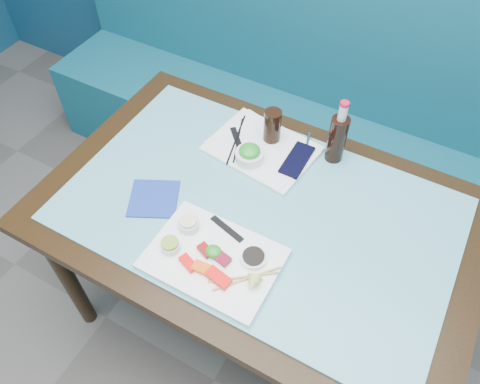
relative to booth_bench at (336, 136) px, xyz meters
The scene contains 34 objects.
booth_bench is the anchor object (origin of this frame).
dining_table 0.89m from the booth_bench, 90.00° to the right, with size 1.40×0.90×0.75m.
glass_top 0.92m from the booth_bench, 90.00° to the right, with size 1.22×0.76×0.01m, color #5AA5B4.
sashimi_plate 1.14m from the booth_bench, 91.36° to the right, with size 0.38×0.27×0.02m, color white.
salmon_left 1.20m from the booth_bench, 93.83° to the right, with size 0.06×0.03×0.01m, color #FF0C0A.
salmon_mid 1.20m from the booth_bench, 91.30° to the right, with size 0.07×0.03×0.02m, color #FF540A.
salmon_right 1.20m from the booth_bench, 88.76° to the right, with size 0.07×0.04×0.02m, color #FF0E0A.
tuna_left 1.15m from the booth_bench, 92.97° to the right, with size 0.05×0.03×0.02m, color maroon.
tuna_right 1.15m from the booth_bench, 90.03° to the right, with size 0.05×0.03×0.02m, color maroon.
seaweed_garnish 1.14m from the booth_bench, 91.64° to the right, with size 0.05×0.04×0.03m, color #25891F.
ramekin_wasabi 1.19m from the booth_bench, 97.73° to the right, with size 0.06×0.06×0.02m, color white.
wasabi_fill 1.20m from the booth_bench, 97.73° to the right, with size 0.05×0.05×0.01m, color #81A635.
ramekin_ginger 1.11m from the booth_bench, 98.12° to the right, with size 0.06×0.06×0.03m, color silver.
ginger_fill 1.12m from the booth_bench, 98.12° to the right, with size 0.05×0.05×0.01m, color beige.
soy_dish 1.11m from the booth_bench, 85.56° to the right, with size 0.08×0.08×0.02m, color white.
soy_fill 1.11m from the booth_bench, 85.56° to the right, with size 0.06×0.06×0.01m, color black.
lemon_wedge 1.19m from the booth_bench, 83.83° to the right, with size 0.05×0.05×0.04m, color #D4DD68.
chopstick_sleeve 1.05m from the booth_bench, 92.39° to the right, with size 0.13×0.02×0.00m, color black.
wooden_chopstick_a 1.17m from the booth_bench, 85.57° to the right, with size 0.01×0.01×0.20m, color tan.
wooden_chopstick_b 1.17m from the booth_bench, 85.04° to the right, with size 0.01×0.01×0.21m, color tan.
serving_tray 0.73m from the booth_bench, 100.28° to the right, with size 0.36×0.27×0.01m, color white.
paper_placemat 0.73m from the booth_bench, 100.28° to the right, with size 0.34×0.24×0.00m, color white.
seaweed_bowl 0.80m from the booth_bench, 99.99° to the right, with size 0.10×0.10×0.04m, color white.
seaweed_salad 0.82m from the booth_bench, 99.99° to the right, with size 0.07×0.07×0.04m, color #229323.
cola_glass 0.72m from the booth_bench, 100.28° to the right, with size 0.06×0.06×0.13m, color black.
navy_pouch 0.73m from the booth_bench, 87.58° to the right, with size 0.07×0.16×0.01m, color black.
fork 0.64m from the booth_bench, 87.76° to the right, with size 0.01×0.01×0.08m, color silver.
black_chopstick_a 0.76m from the booth_bench, 108.77° to the right, with size 0.01×0.01×0.25m, color black.
black_chopstick_b 0.76m from the booth_bench, 108.10° to the right, with size 0.01×0.01×0.22m, color black.
tray_sleeve 0.76m from the booth_bench, 108.43° to the right, with size 0.02×0.13×0.00m, color black.
cola_bottle_body 0.71m from the booth_bench, 76.38° to the right, with size 0.06×0.06×0.18m, color black.
cola_bottle_neck 0.79m from the booth_bench, 76.38° to the right, with size 0.03×0.03×0.06m, color silver.
cola_bottle_cap 0.82m from the booth_bench, 76.38° to the right, with size 0.03×0.03×0.01m, color red.
blue_napkin 1.09m from the booth_bench, 107.96° to the right, with size 0.15×0.15×0.01m, color navy.
Camera 1 is at (0.39, 0.63, 1.95)m, focal length 35.00 mm.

